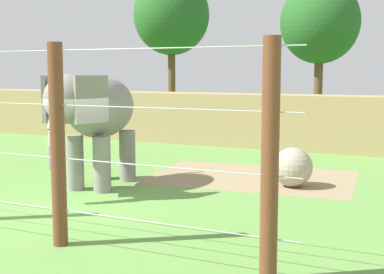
# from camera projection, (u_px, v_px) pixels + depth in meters

# --- Properties ---
(ground_plane) EXTENTS (120.00, 120.00, 0.00)m
(ground_plane) POSITION_uv_depth(u_px,v_px,m) (68.00, 204.00, 12.67)
(ground_plane) COLOR #609342
(dirt_patch) EXTENTS (6.33, 4.62, 0.01)m
(dirt_patch) POSITION_uv_depth(u_px,v_px,m) (252.00, 177.00, 15.87)
(dirt_patch) COLOR #937F5B
(dirt_patch) RESTS_ON ground
(embankment_wall) EXTENTS (36.00, 1.80, 2.21)m
(embankment_wall) POSITION_uv_depth(u_px,v_px,m) (236.00, 119.00, 22.79)
(embankment_wall) COLOR tan
(embankment_wall) RESTS_ON ground
(elephant) EXTENTS (1.86, 4.16, 3.08)m
(elephant) POSITION_uv_depth(u_px,v_px,m) (95.00, 113.00, 14.21)
(elephant) COLOR gray
(elephant) RESTS_ON ground
(enrichment_ball) EXTENTS (1.09, 1.09, 1.09)m
(enrichment_ball) POSITION_uv_depth(u_px,v_px,m) (293.00, 167.00, 14.48)
(enrichment_ball) COLOR tan
(enrichment_ball) RESTS_ON ground
(tree_far_left) EXTENTS (4.46, 4.46, 8.82)m
(tree_far_left) POSITION_uv_depth(u_px,v_px,m) (171.00, 16.00, 31.10)
(tree_far_left) COLOR brown
(tree_far_left) RESTS_ON ground
(tree_left_of_centre) EXTENTS (4.04, 4.04, 7.80)m
(tree_left_of_centre) POSITION_uv_depth(u_px,v_px,m) (320.00, 23.00, 27.00)
(tree_left_of_centre) COLOR brown
(tree_left_of_centre) RESTS_ON ground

